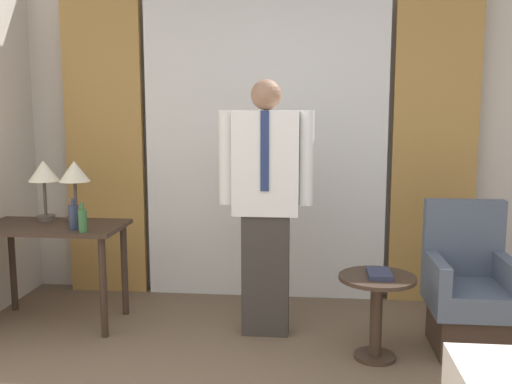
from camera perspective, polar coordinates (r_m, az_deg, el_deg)
name	(u,v)px	position (r m, az deg, el deg)	size (l,w,h in m)	color
wall_back	(266,136)	(4.83, 1.02, 5.65)	(10.00, 0.06, 2.70)	beige
curtain_sheer_center	(265,144)	(4.70, 0.89, 4.84)	(1.98, 0.06, 2.58)	white
curtain_drape_left	(105,143)	(5.00, -14.90, 4.77)	(0.66, 0.06, 2.58)	#B28442
curtain_drape_right	(434,145)	(4.78, 17.41, 4.52)	(0.66, 0.06, 2.58)	#B28442
desk	(53,241)	(4.42, -19.62, -4.67)	(1.02, 0.57, 0.74)	#38281E
table_lamp_left	(44,175)	(4.53, -20.46, 1.57)	(0.23, 0.23, 0.45)	#4C4238
table_lamp_right	(75,176)	(4.43, -17.69, 1.56)	(0.23, 0.23, 0.45)	#4C4238
bottle_near_edge	(74,217)	(4.17, -17.76, -2.36)	(0.07, 0.07, 0.22)	#2D3851
bottle_by_lamp	(83,220)	(4.06, -16.95, -2.70)	(0.06, 0.06, 0.20)	#336638
person	(266,199)	(3.92, 0.99, -0.66)	(0.65, 0.22, 1.77)	#38332D
armchair	(468,296)	(4.06, 20.46, -9.75)	(0.53, 0.58, 0.97)	#38281E
side_table	(376,303)	(3.73, 11.96, -10.78)	(0.48, 0.48, 0.54)	#38281E
book	(379,274)	(3.68, 12.24, -7.98)	(0.15, 0.23, 0.03)	#2D334C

